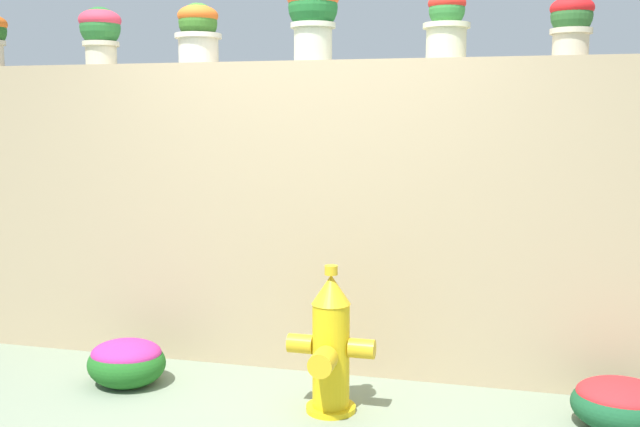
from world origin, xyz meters
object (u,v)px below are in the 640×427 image
object	(u,v)px
potted_plant_3	(313,13)
flower_bush_right	(127,361)
potted_plant_2	(198,30)
flower_bush_left	(622,402)
potted_plant_1	(100,31)
fire_hydrant	(330,347)
potted_plant_4	(447,23)
potted_plant_5	(572,21)

from	to	relation	value
potted_plant_3	flower_bush_right	size ratio (longest dim) A/B	1.02
potted_plant_2	flower_bush_left	xyz separation A→B (m)	(2.55, -0.58, -1.99)
potted_plant_1	fire_hydrant	distance (m)	2.62
potted_plant_3	flower_bush_right	bearing A→B (deg)	-146.85
potted_plant_4	flower_bush_left	bearing A→B (deg)	-31.97
potted_plant_3	potted_plant_4	bearing A→B (deg)	3.75
potted_plant_1	potted_plant_4	bearing A→B (deg)	0.76
flower_bush_left	potted_plant_2	bearing A→B (deg)	167.23
potted_plant_5	fire_hydrant	xyz separation A→B (m)	(-1.21, -0.78, -1.76)
potted_plant_2	flower_bush_right	size ratio (longest dim) A/B	0.82
potted_plant_3	fire_hydrant	bearing A→B (deg)	-68.37
potted_plant_3	potted_plant_5	distance (m)	1.50
potted_plant_2	flower_bush_right	bearing A→B (deg)	-108.29
potted_plant_4	potted_plant_5	xyz separation A→B (m)	(0.70, -0.00, -0.01)
potted_plant_2	potted_plant_5	bearing A→B (deg)	0.87
potted_plant_1	potted_plant_5	world-z (taller)	potted_plant_1
potted_plant_1	flower_bush_left	bearing A→B (deg)	-10.17
potted_plant_4	potted_plant_5	distance (m)	0.70
potted_plant_1	flower_bush_right	size ratio (longest dim) A/B	0.82
potted_plant_1	potted_plant_3	world-z (taller)	potted_plant_3
potted_plant_3	flower_bush_left	distance (m)	2.79
flower_bush_right	potted_plant_2	bearing A→B (deg)	71.71
fire_hydrant	flower_bush_right	xyz separation A→B (m)	(-1.27, 0.09, -0.21)
potted_plant_3	potted_plant_4	world-z (taller)	potted_plant_3
potted_plant_3	potted_plant_5	xyz separation A→B (m)	(1.50, 0.05, -0.09)
flower_bush_right	flower_bush_left	bearing A→B (deg)	1.67
potted_plant_5	potted_plant_3	bearing A→B (deg)	-178.05
potted_plant_3	potted_plant_4	distance (m)	0.81
potted_plant_3	fire_hydrant	distance (m)	2.01
potted_plant_2	potted_plant_3	world-z (taller)	potted_plant_3
potted_plant_2	potted_plant_5	xyz separation A→B (m)	(2.26, 0.03, -0.01)
flower_bush_left	fire_hydrant	bearing A→B (deg)	-173.51
potted_plant_1	potted_plant_2	world-z (taller)	potted_plant_1
potted_plant_4	fire_hydrant	xyz separation A→B (m)	(-0.51, -0.78, -1.77)
potted_plant_2	potted_plant_3	distance (m)	0.77
potted_plant_2	potted_plant_5	size ratio (longest dim) A/B	1.09
potted_plant_4	flower_bush_left	size ratio (longest dim) A/B	0.79
potted_plant_3	potted_plant_4	size ratio (longest dim) A/B	1.21
potted_plant_3	potted_plant_5	world-z (taller)	potted_plant_3
potted_plant_2	flower_bush_left	bearing A→B (deg)	-12.77
fire_hydrant	flower_bush_right	distance (m)	1.29
flower_bush_left	flower_bush_right	size ratio (longest dim) A/B	1.07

